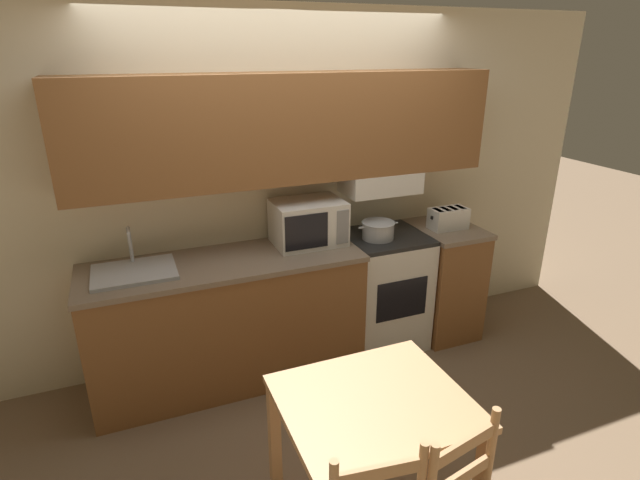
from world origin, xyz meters
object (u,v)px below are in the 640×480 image
(toaster, at_px, (448,218))
(dining_table, at_px, (373,422))
(cooking_pot, at_px, (378,230))
(sink_basin, at_px, (134,271))
(stove_range, at_px, (383,289))
(microwave, at_px, (308,222))

(toaster, relative_size, dining_table, 0.36)
(cooking_pot, relative_size, sink_basin, 0.64)
(dining_table, bearing_deg, sink_basin, 123.03)
(cooking_pot, height_order, toaster, toaster)
(stove_range, xyz_separation_m, sink_basin, (-1.82, -0.02, 0.48))
(toaster, height_order, dining_table, toaster)
(microwave, bearing_deg, sink_basin, -175.94)
(toaster, relative_size, sink_basin, 0.60)
(stove_range, distance_m, sink_basin, 1.88)
(cooking_pot, distance_m, toaster, 0.62)
(dining_table, bearing_deg, cooking_pot, 61.50)
(toaster, distance_m, dining_table, 2.04)
(stove_range, relative_size, toaster, 3.00)
(stove_range, height_order, microwave, microwave)
(stove_range, bearing_deg, cooking_pot, -156.39)
(stove_range, relative_size, microwave, 1.85)
(sink_basin, bearing_deg, cooking_pot, -0.72)
(microwave, xyz_separation_m, toaster, (1.14, -0.11, -0.08))
(toaster, bearing_deg, sink_basin, 179.30)
(cooking_pot, xyz_separation_m, microwave, (-0.52, 0.11, 0.09))
(sink_basin, height_order, dining_table, sink_basin)
(toaster, xyz_separation_m, dining_table, (-1.40, -1.43, -0.38))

